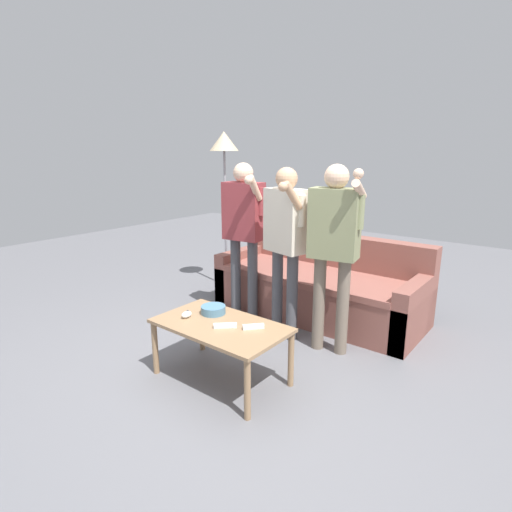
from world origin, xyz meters
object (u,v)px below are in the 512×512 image
object	(u,v)px
player_center	(285,233)
game_remote_wand_near	(253,327)
game_remote_wand_far	(225,326)
player_right	(334,238)
snack_bowl	(213,310)
player_left	(244,223)
coffee_table	(221,331)
game_remote_nunchuk	(187,314)
floor_lamp	(224,154)
couch	(319,287)

from	to	relation	value
player_center	game_remote_wand_near	world-z (taller)	player_center
game_remote_wand_far	player_right	bearing A→B (deg)	70.35
player_center	player_right	world-z (taller)	player_right
snack_bowl	player_center	distance (m)	0.95
snack_bowl	player_left	size ratio (longest dim) A/B	0.12
game_remote_wand_far	player_left	bearing A→B (deg)	124.00
coffee_table	game_remote_nunchuk	size ratio (longest dim) A/B	11.03
player_left	snack_bowl	bearing A→B (deg)	-63.20
coffee_table	game_remote_wand_near	distance (m)	0.26
floor_lamp	player_right	world-z (taller)	floor_lamp
floor_lamp	player_right	bearing A→B (deg)	-21.68
couch	game_remote_wand_far	distance (m)	1.63
game_remote_nunchuk	game_remote_wand_far	size ratio (longest dim) A/B	0.61
game_remote_wand_near	game_remote_wand_far	distance (m)	0.20
player_right	player_left	bearing A→B (deg)	173.11
snack_bowl	game_remote_wand_near	world-z (taller)	snack_bowl
game_remote_nunchuk	floor_lamp	world-z (taller)	floor_lamp
snack_bowl	player_left	world-z (taller)	player_left
player_center	game_remote_wand_near	size ratio (longest dim) A/B	11.03
game_remote_wand_far	floor_lamp	bearing A→B (deg)	132.20
game_remote_wand_near	game_remote_wand_far	size ratio (longest dim) A/B	0.96
player_left	game_remote_wand_far	world-z (taller)	player_left
couch	game_remote_nunchuk	distance (m)	1.68
couch	player_right	size ratio (longest dim) A/B	1.36
player_right	game_remote_wand_near	world-z (taller)	player_right
snack_bowl	game_remote_wand_far	size ratio (longest dim) A/B	1.30
coffee_table	game_remote_wand_far	size ratio (longest dim) A/B	6.76
player_left	game_remote_wand_far	bearing A→B (deg)	-56.00
coffee_table	floor_lamp	distance (m)	2.51
player_left	player_center	bearing A→B (deg)	-11.65
player_right	couch	bearing A→B (deg)	125.74
snack_bowl	game_remote_wand_near	distance (m)	0.42
floor_lamp	game_remote_wand_far	size ratio (longest dim) A/B	13.07
coffee_table	player_center	world-z (taller)	player_center
snack_bowl	player_left	distance (m)	1.15
game_remote_nunchuk	player_left	size ratio (longest dim) A/B	0.06
game_remote_nunchuk	player_right	world-z (taller)	player_right
player_left	player_right	size ratio (longest dim) A/B	0.99
coffee_table	game_remote_wand_far	bearing A→B (deg)	-20.25
game_remote_nunchuk	player_center	world-z (taller)	player_center
floor_lamp	coffee_table	bearing A→B (deg)	-48.71
game_remote_wand_far	player_center	bearing A→B (deg)	98.42
couch	game_remote_wand_far	size ratio (longest dim) A/B	14.74
coffee_table	game_remote_wand_far	distance (m)	0.10
game_remote_nunchuk	floor_lamp	xyz separation A→B (m)	(-1.16, 1.71, 1.16)
game_remote_nunchuk	game_remote_wand_far	bearing A→B (deg)	7.27
snack_bowl	floor_lamp	xyz separation A→B (m)	(-1.26, 1.53, 1.15)
game_remote_nunchuk	floor_lamp	distance (m)	2.37
coffee_table	game_remote_nunchuk	bearing A→B (deg)	-165.76
coffee_table	player_center	size ratio (longest dim) A/B	0.64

